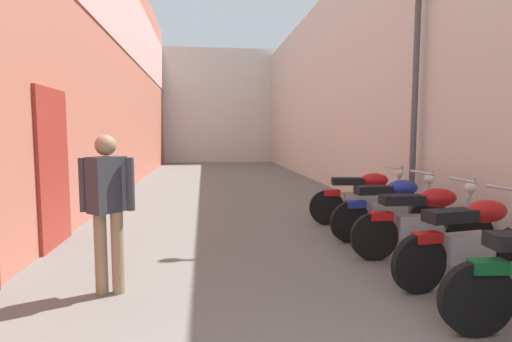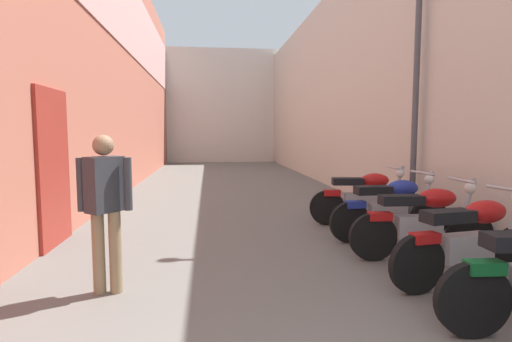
% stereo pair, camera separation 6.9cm
% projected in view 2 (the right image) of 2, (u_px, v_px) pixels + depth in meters
% --- Properties ---
extents(ground_plane, '(37.54, 37.54, 0.00)m').
position_uv_depth(ground_plane, '(240.00, 202.00, 9.22)').
color(ground_plane, '#66635E').
extents(building_left, '(0.45, 21.54, 6.81)m').
position_uv_depth(building_left, '(115.00, 61.00, 10.46)').
color(building_left, '#B76651').
rests_on(building_left, ground).
extents(building_right, '(0.45, 21.54, 5.74)m').
position_uv_depth(building_right, '(344.00, 87.00, 11.28)').
color(building_right, beige).
rests_on(building_right, ground).
extents(building_far_end, '(8.77, 2.00, 6.07)m').
position_uv_depth(building_far_end, '(220.00, 107.00, 22.54)').
color(building_far_end, beige).
rests_on(building_far_end, ground).
extents(motorcycle_third, '(1.84, 0.58, 1.04)m').
position_uv_depth(motorcycle_third, '(470.00, 240.00, 4.12)').
color(motorcycle_third, black).
rests_on(motorcycle_third, ground).
extents(motorcycle_fourth, '(1.85, 0.58, 1.04)m').
position_uv_depth(motorcycle_fourth, '(423.00, 220.00, 5.03)').
color(motorcycle_fourth, black).
rests_on(motorcycle_fourth, ground).
extents(motorcycle_fifth, '(1.85, 0.58, 1.04)m').
position_uv_depth(motorcycle_fifth, '(391.00, 207.00, 5.91)').
color(motorcycle_fifth, black).
rests_on(motorcycle_fifth, ground).
extents(motorcycle_sixth, '(1.84, 0.58, 1.04)m').
position_uv_depth(motorcycle_sixth, '(364.00, 196.00, 6.92)').
color(motorcycle_sixth, black).
rests_on(motorcycle_sixth, ground).
extents(pedestrian_mid_alley, '(0.52, 0.39, 1.57)m').
position_uv_depth(pedestrian_mid_alley, '(105.00, 202.00, 3.94)').
color(pedestrian_mid_alley, '#8C7251').
rests_on(pedestrian_mid_alley, ground).
extents(street_lamp, '(0.79, 0.18, 5.16)m').
position_uv_depth(street_lamp, '(413.00, 48.00, 6.63)').
color(street_lamp, '#47474C').
rests_on(street_lamp, ground).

